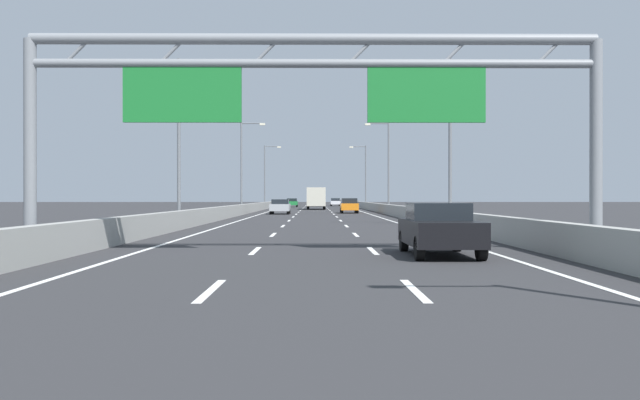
% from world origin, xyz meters
% --- Properties ---
extents(ground_plane, '(260.00, 260.00, 0.00)m').
position_xyz_m(ground_plane, '(0.00, 100.00, 0.00)').
color(ground_plane, '#2D2D30').
extents(lane_dash_left_1, '(0.16, 3.00, 0.01)m').
position_xyz_m(lane_dash_left_1, '(-1.80, 12.50, 0.01)').
color(lane_dash_left_1, white).
rests_on(lane_dash_left_1, ground_plane).
extents(lane_dash_left_2, '(0.16, 3.00, 0.01)m').
position_xyz_m(lane_dash_left_2, '(-1.80, 21.50, 0.01)').
color(lane_dash_left_2, white).
rests_on(lane_dash_left_2, ground_plane).
extents(lane_dash_left_3, '(0.16, 3.00, 0.01)m').
position_xyz_m(lane_dash_left_3, '(-1.80, 30.50, 0.01)').
color(lane_dash_left_3, white).
rests_on(lane_dash_left_3, ground_plane).
extents(lane_dash_left_4, '(0.16, 3.00, 0.01)m').
position_xyz_m(lane_dash_left_4, '(-1.80, 39.50, 0.01)').
color(lane_dash_left_4, white).
rests_on(lane_dash_left_4, ground_plane).
extents(lane_dash_left_5, '(0.16, 3.00, 0.01)m').
position_xyz_m(lane_dash_left_5, '(-1.80, 48.50, 0.01)').
color(lane_dash_left_5, white).
rests_on(lane_dash_left_5, ground_plane).
extents(lane_dash_left_6, '(0.16, 3.00, 0.01)m').
position_xyz_m(lane_dash_left_6, '(-1.80, 57.50, 0.01)').
color(lane_dash_left_6, white).
rests_on(lane_dash_left_6, ground_plane).
extents(lane_dash_left_7, '(0.16, 3.00, 0.01)m').
position_xyz_m(lane_dash_left_7, '(-1.80, 66.50, 0.01)').
color(lane_dash_left_7, white).
rests_on(lane_dash_left_7, ground_plane).
extents(lane_dash_left_8, '(0.16, 3.00, 0.01)m').
position_xyz_m(lane_dash_left_8, '(-1.80, 75.50, 0.01)').
color(lane_dash_left_8, white).
rests_on(lane_dash_left_8, ground_plane).
extents(lane_dash_left_9, '(0.16, 3.00, 0.01)m').
position_xyz_m(lane_dash_left_9, '(-1.80, 84.50, 0.01)').
color(lane_dash_left_9, white).
rests_on(lane_dash_left_9, ground_plane).
extents(lane_dash_left_10, '(0.16, 3.00, 0.01)m').
position_xyz_m(lane_dash_left_10, '(-1.80, 93.50, 0.01)').
color(lane_dash_left_10, white).
rests_on(lane_dash_left_10, ground_plane).
extents(lane_dash_left_11, '(0.16, 3.00, 0.01)m').
position_xyz_m(lane_dash_left_11, '(-1.80, 102.50, 0.01)').
color(lane_dash_left_11, white).
rests_on(lane_dash_left_11, ground_plane).
extents(lane_dash_left_12, '(0.16, 3.00, 0.01)m').
position_xyz_m(lane_dash_left_12, '(-1.80, 111.50, 0.01)').
color(lane_dash_left_12, white).
rests_on(lane_dash_left_12, ground_plane).
extents(lane_dash_left_13, '(0.16, 3.00, 0.01)m').
position_xyz_m(lane_dash_left_13, '(-1.80, 120.50, 0.01)').
color(lane_dash_left_13, white).
rests_on(lane_dash_left_13, ground_plane).
extents(lane_dash_left_14, '(0.16, 3.00, 0.01)m').
position_xyz_m(lane_dash_left_14, '(-1.80, 129.50, 0.01)').
color(lane_dash_left_14, white).
rests_on(lane_dash_left_14, ground_plane).
extents(lane_dash_left_15, '(0.16, 3.00, 0.01)m').
position_xyz_m(lane_dash_left_15, '(-1.80, 138.50, 0.01)').
color(lane_dash_left_15, white).
rests_on(lane_dash_left_15, ground_plane).
extents(lane_dash_left_16, '(0.16, 3.00, 0.01)m').
position_xyz_m(lane_dash_left_16, '(-1.80, 147.50, 0.01)').
color(lane_dash_left_16, white).
rests_on(lane_dash_left_16, ground_plane).
extents(lane_dash_left_17, '(0.16, 3.00, 0.01)m').
position_xyz_m(lane_dash_left_17, '(-1.80, 156.50, 0.01)').
color(lane_dash_left_17, white).
rests_on(lane_dash_left_17, ground_plane).
extents(lane_dash_right_1, '(0.16, 3.00, 0.01)m').
position_xyz_m(lane_dash_right_1, '(1.80, 12.50, 0.01)').
color(lane_dash_right_1, white).
rests_on(lane_dash_right_1, ground_plane).
extents(lane_dash_right_2, '(0.16, 3.00, 0.01)m').
position_xyz_m(lane_dash_right_2, '(1.80, 21.50, 0.01)').
color(lane_dash_right_2, white).
rests_on(lane_dash_right_2, ground_plane).
extents(lane_dash_right_3, '(0.16, 3.00, 0.01)m').
position_xyz_m(lane_dash_right_3, '(1.80, 30.50, 0.01)').
color(lane_dash_right_3, white).
rests_on(lane_dash_right_3, ground_plane).
extents(lane_dash_right_4, '(0.16, 3.00, 0.01)m').
position_xyz_m(lane_dash_right_4, '(1.80, 39.50, 0.01)').
color(lane_dash_right_4, white).
rests_on(lane_dash_right_4, ground_plane).
extents(lane_dash_right_5, '(0.16, 3.00, 0.01)m').
position_xyz_m(lane_dash_right_5, '(1.80, 48.50, 0.01)').
color(lane_dash_right_5, white).
rests_on(lane_dash_right_5, ground_plane).
extents(lane_dash_right_6, '(0.16, 3.00, 0.01)m').
position_xyz_m(lane_dash_right_6, '(1.80, 57.50, 0.01)').
color(lane_dash_right_6, white).
rests_on(lane_dash_right_6, ground_plane).
extents(lane_dash_right_7, '(0.16, 3.00, 0.01)m').
position_xyz_m(lane_dash_right_7, '(1.80, 66.50, 0.01)').
color(lane_dash_right_7, white).
rests_on(lane_dash_right_7, ground_plane).
extents(lane_dash_right_8, '(0.16, 3.00, 0.01)m').
position_xyz_m(lane_dash_right_8, '(1.80, 75.50, 0.01)').
color(lane_dash_right_8, white).
rests_on(lane_dash_right_8, ground_plane).
extents(lane_dash_right_9, '(0.16, 3.00, 0.01)m').
position_xyz_m(lane_dash_right_9, '(1.80, 84.50, 0.01)').
color(lane_dash_right_9, white).
rests_on(lane_dash_right_9, ground_plane).
extents(lane_dash_right_10, '(0.16, 3.00, 0.01)m').
position_xyz_m(lane_dash_right_10, '(1.80, 93.50, 0.01)').
color(lane_dash_right_10, white).
rests_on(lane_dash_right_10, ground_plane).
extents(lane_dash_right_11, '(0.16, 3.00, 0.01)m').
position_xyz_m(lane_dash_right_11, '(1.80, 102.50, 0.01)').
color(lane_dash_right_11, white).
rests_on(lane_dash_right_11, ground_plane).
extents(lane_dash_right_12, '(0.16, 3.00, 0.01)m').
position_xyz_m(lane_dash_right_12, '(1.80, 111.50, 0.01)').
color(lane_dash_right_12, white).
rests_on(lane_dash_right_12, ground_plane).
extents(lane_dash_right_13, '(0.16, 3.00, 0.01)m').
position_xyz_m(lane_dash_right_13, '(1.80, 120.50, 0.01)').
color(lane_dash_right_13, white).
rests_on(lane_dash_right_13, ground_plane).
extents(lane_dash_right_14, '(0.16, 3.00, 0.01)m').
position_xyz_m(lane_dash_right_14, '(1.80, 129.50, 0.01)').
color(lane_dash_right_14, white).
rests_on(lane_dash_right_14, ground_plane).
extents(lane_dash_right_15, '(0.16, 3.00, 0.01)m').
position_xyz_m(lane_dash_right_15, '(1.80, 138.50, 0.01)').
color(lane_dash_right_15, white).
rests_on(lane_dash_right_15, ground_plane).
extents(lane_dash_right_16, '(0.16, 3.00, 0.01)m').
position_xyz_m(lane_dash_right_16, '(1.80, 147.50, 0.01)').
color(lane_dash_right_16, white).
rests_on(lane_dash_right_16, ground_plane).
extents(lane_dash_right_17, '(0.16, 3.00, 0.01)m').
position_xyz_m(lane_dash_right_17, '(1.80, 156.50, 0.01)').
color(lane_dash_right_17, white).
rests_on(lane_dash_right_17, ground_plane).
extents(edge_line_left, '(0.16, 176.00, 0.01)m').
position_xyz_m(edge_line_left, '(-5.25, 88.00, 0.01)').
color(edge_line_left, white).
rests_on(edge_line_left, ground_plane).
extents(edge_line_right, '(0.16, 176.00, 0.01)m').
position_xyz_m(edge_line_right, '(5.25, 88.00, 0.01)').
color(edge_line_right, white).
rests_on(edge_line_right, ground_plane).
extents(barrier_left, '(0.45, 220.00, 0.95)m').
position_xyz_m(barrier_left, '(-6.90, 110.00, 0.47)').
color(barrier_left, '#9E9E99').
rests_on(barrier_left, ground_plane).
extents(barrier_right, '(0.45, 220.00, 0.95)m').
position_xyz_m(barrier_right, '(6.90, 110.00, 0.47)').
color(barrier_right, '#9E9E99').
rests_on(barrier_right, ground_plane).
extents(sign_gantry, '(16.67, 0.36, 6.36)m').
position_xyz_m(sign_gantry, '(-0.06, 20.23, 4.83)').
color(sign_gantry, gray).
rests_on(sign_gantry, ground_plane).
extents(streetlamp_left_mid, '(2.58, 0.28, 9.50)m').
position_xyz_m(streetlamp_left_mid, '(-7.47, 39.58, 5.40)').
color(streetlamp_left_mid, slate).
rests_on(streetlamp_left_mid, ground_plane).
extents(streetlamp_right_mid, '(2.58, 0.28, 9.50)m').
position_xyz_m(streetlamp_right_mid, '(7.47, 39.58, 5.40)').
color(streetlamp_right_mid, slate).
rests_on(streetlamp_right_mid, ground_plane).
extents(streetlamp_left_far, '(2.58, 0.28, 9.50)m').
position_xyz_m(streetlamp_left_far, '(-7.47, 72.69, 5.40)').
color(streetlamp_left_far, slate).
rests_on(streetlamp_left_far, ground_plane).
extents(streetlamp_right_far, '(2.58, 0.28, 9.50)m').
position_xyz_m(streetlamp_right_far, '(7.47, 72.69, 5.40)').
color(streetlamp_right_far, slate).
rests_on(streetlamp_right_far, ground_plane).
extents(streetlamp_left_distant, '(2.58, 0.28, 9.50)m').
position_xyz_m(streetlamp_left_distant, '(-7.47, 105.80, 5.40)').
color(streetlamp_left_distant, slate).
rests_on(streetlamp_left_distant, ground_plane).
extents(streetlamp_right_distant, '(2.58, 0.28, 9.50)m').
position_xyz_m(streetlamp_right_distant, '(7.47, 105.80, 5.40)').
color(streetlamp_right_distant, slate).
rests_on(streetlamp_right_distant, ground_plane).
extents(blue_car, '(1.72, 4.36, 1.42)m').
position_xyz_m(blue_car, '(0.24, 120.87, 0.73)').
color(blue_car, '#2347AD').
rests_on(blue_car, ground_plane).
extents(white_car, '(1.80, 4.65, 1.43)m').
position_xyz_m(white_car, '(3.68, 127.56, 0.75)').
color(white_car, silver).
rests_on(white_car, ground_plane).
extents(black_car, '(1.83, 4.24, 1.49)m').
position_xyz_m(black_car, '(3.54, 19.82, 0.76)').
color(black_car, black).
rests_on(black_car, ground_plane).
extents(silver_car, '(1.85, 4.29, 1.43)m').
position_xyz_m(silver_car, '(-3.37, 67.33, 0.74)').
color(silver_car, '#A8ADB2').
rests_on(silver_car, ground_plane).
extents(orange_car, '(1.75, 4.20, 1.53)m').
position_xyz_m(orange_car, '(3.48, 71.10, 0.78)').
color(orange_car, orange).
rests_on(orange_car, ground_plane).
extents(green_car, '(1.84, 4.20, 1.42)m').
position_xyz_m(green_car, '(-3.83, 115.01, 0.73)').
color(green_car, '#1E7A38').
rests_on(green_car, ground_plane).
extents(box_truck, '(2.43, 8.57, 2.89)m').
position_xyz_m(box_truck, '(0.12, 92.93, 1.62)').
color(box_truck, '#194799').
rests_on(box_truck, ground_plane).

